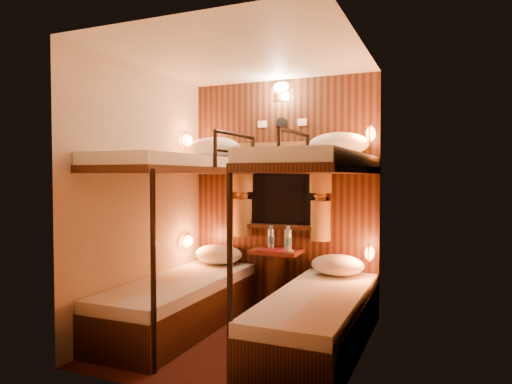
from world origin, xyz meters
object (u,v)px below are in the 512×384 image
at_px(bunk_right, 318,280).
at_px(table, 276,272).
at_px(bottle_left, 271,239).
at_px(bottle_right, 288,240).
at_px(bunk_left, 180,268).

xyz_separation_m(bunk_right, table, (-0.65, 0.78, -0.14)).
height_order(bottle_left, bottle_right, bottle_right).
bearing_deg(bottle_left, table, -26.04).
xyz_separation_m(bunk_right, bottle_right, (-0.50, 0.73, 0.20)).
xyz_separation_m(bunk_left, bottle_left, (0.58, 0.82, 0.19)).
relative_size(bunk_left, bottle_right, 7.47).
bearing_deg(bottle_right, table, 159.35).
bearing_deg(table, bottle_left, 153.96).
relative_size(table, bottle_left, 2.77).
xyz_separation_m(bunk_left, bunk_right, (1.30, 0.00, 0.00)).
distance_m(bunk_right, bottle_right, 0.91).
relative_size(bunk_right, bottle_right, 7.47).
height_order(table, bottle_right, bottle_right).
xyz_separation_m(bunk_right, bottle_left, (-0.72, 0.82, 0.19)).
xyz_separation_m(table, bottle_right, (0.15, -0.06, 0.34)).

